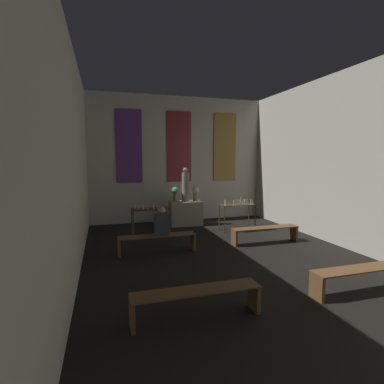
# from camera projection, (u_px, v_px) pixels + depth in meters

# --- Properties ---
(wall_back) EXTENTS (6.83, 0.16, 4.66)m
(wall_back) POSITION_uv_depth(u_px,v_px,m) (179.00, 159.00, 11.31)
(wall_back) COLOR beige
(wall_back) RESTS_ON ground_plane
(wall_left) EXTENTS (0.12, 12.18, 4.66)m
(wall_left) POSITION_uv_depth(u_px,v_px,m) (64.00, 160.00, 4.62)
(wall_left) COLOR beige
(wall_left) RESTS_ON ground_plane
(altar) EXTENTS (1.14, 0.58, 0.85)m
(altar) POSITION_uv_depth(u_px,v_px,m) (186.00, 213.00, 10.62)
(altar) COLOR gray
(altar) RESTS_ON ground_plane
(statue) EXTENTS (0.25, 0.25, 1.19)m
(statue) POSITION_uv_depth(u_px,v_px,m) (185.00, 186.00, 10.51)
(statue) COLOR gray
(statue) RESTS_ON altar
(flower_vase_left) EXTENTS (0.26, 0.26, 0.52)m
(flower_vase_left) POSITION_uv_depth(u_px,v_px,m) (175.00, 193.00, 10.43)
(flower_vase_left) COLOR #937A5B
(flower_vase_left) RESTS_ON altar
(flower_vase_right) EXTENTS (0.26, 0.26, 0.52)m
(flower_vase_right) POSITION_uv_depth(u_px,v_px,m) (195.00, 192.00, 10.64)
(flower_vase_right) COLOR #937A5B
(flower_vase_right) RESTS_ON altar
(candle_rack_left) EXTENTS (1.14, 0.52, 1.06)m
(candle_rack_left) POSITION_uv_depth(u_px,v_px,m) (150.00, 212.00, 9.00)
(candle_rack_left) COLOR #473823
(candle_rack_left) RESTS_ON ground_plane
(candle_rack_right) EXTENTS (1.14, 0.52, 1.06)m
(candle_rack_right) POSITION_uv_depth(u_px,v_px,m) (237.00, 208.00, 9.82)
(candle_rack_right) COLOR #473823
(candle_rack_right) RESTS_ON ground_plane
(pew_second_left) EXTENTS (1.93, 0.36, 0.45)m
(pew_second_left) POSITION_uv_depth(u_px,v_px,m) (197.00, 298.00, 4.38)
(pew_second_left) COLOR brown
(pew_second_left) RESTS_ON ground_plane
(pew_second_right) EXTENTS (1.93, 0.36, 0.45)m
(pew_second_right) POSITION_uv_depth(u_px,v_px,m) (362.00, 275.00, 5.25)
(pew_second_right) COLOR brown
(pew_second_right) RESTS_ON ground_plane
(pew_back_left) EXTENTS (1.93, 0.36, 0.45)m
(pew_back_left) POSITION_uv_depth(u_px,v_px,m) (157.00, 240.00, 7.49)
(pew_back_left) COLOR brown
(pew_back_left) RESTS_ON ground_plane
(pew_back_right) EXTENTS (1.93, 0.36, 0.45)m
(pew_back_right) POSITION_uv_depth(u_px,v_px,m) (265.00, 231.00, 8.36)
(pew_back_right) COLOR brown
(pew_back_right) RESTS_ON ground_plane
(person_seated) EXTENTS (0.36, 0.24, 0.72)m
(person_seated) POSITION_uv_depth(u_px,v_px,m) (162.00, 223.00, 7.47)
(person_seated) COLOR #383D47
(person_seated) RESTS_ON pew_back_left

